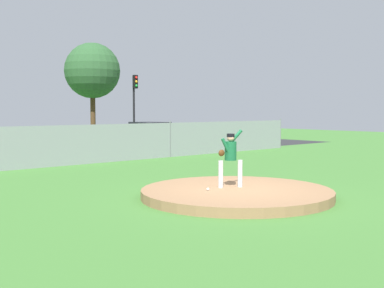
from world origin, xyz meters
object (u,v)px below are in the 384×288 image
at_px(baseball, 208,189).
at_px(traffic_light_far, 135,97).
at_px(parked_car_burgundy, 150,136).
at_px(pitcher_youth, 230,154).

xyz_separation_m(baseball, traffic_light_far, (10.43, 18.08, 2.93)).
bearing_deg(parked_car_burgundy, traffic_light_far, 69.21).
bearing_deg(pitcher_youth, parked_car_burgundy, 60.48).
xyz_separation_m(pitcher_youth, parked_car_burgundy, (8.33, 14.71, -0.38)).
bearing_deg(parked_car_burgundy, pitcher_youth, -119.52).
distance_m(pitcher_youth, baseball, 1.20).
relative_size(baseball, traffic_light_far, 0.02).
bearing_deg(pitcher_youth, baseball, 178.42).
relative_size(pitcher_youth, baseball, 21.44).
relative_size(pitcher_youth, parked_car_burgundy, 0.36).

